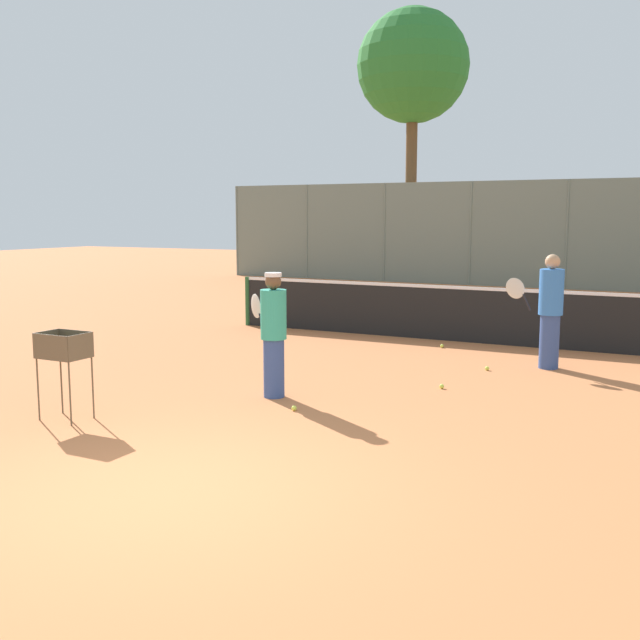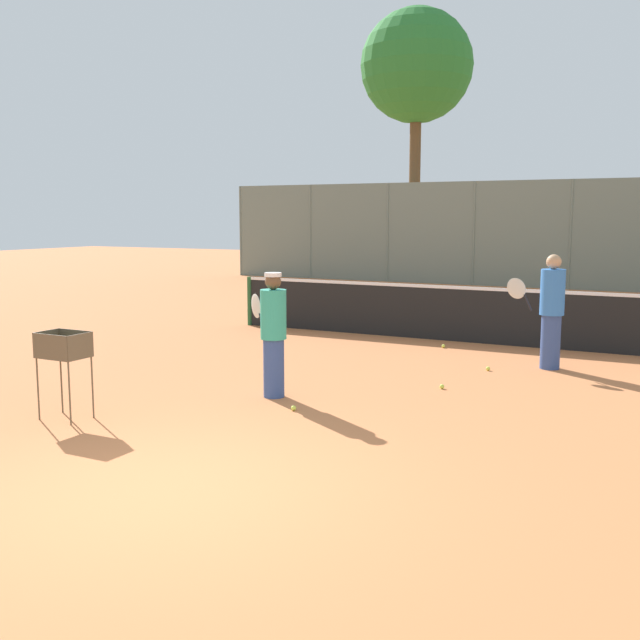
# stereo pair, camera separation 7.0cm
# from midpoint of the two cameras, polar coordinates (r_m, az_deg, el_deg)

# --- Properties ---
(ground_plane) EXTENTS (80.00, 80.00, 0.00)m
(ground_plane) POSITION_cam_midpoint_polar(r_m,az_deg,el_deg) (6.83, -12.28, -12.78)
(ground_plane) COLOR #C67242
(tennis_net) EXTENTS (9.79, 0.10, 1.07)m
(tennis_net) POSITION_cam_midpoint_polar(r_m,az_deg,el_deg) (14.53, 10.59, 0.53)
(tennis_net) COLOR #26592D
(tennis_net) RESTS_ON ground_plane
(back_fence) EXTENTS (25.81, 0.08, 3.58)m
(back_fence) POSITION_cam_midpoint_polar(r_m,az_deg,el_deg) (25.86, 18.21, 6.20)
(back_fence) COLOR slate
(back_fence) RESTS_ON ground_plane
(tree_1) EXTENTS (4.34, 4.34, 10.31)m
(tree_1) POSITION_cam_midpoint_polar(r_m,az_deg,el_deg) (30.65, 7.02, 18.53)
(tree_1) COLOR brown
(tree_1) RESTS_ON ground_plane
(player_white_outfit) EXTENTS (0.93, 0.38, 1.81)m
(player_white_outfit) POSITION_cam_midpoint_polar(r_m,az_deg,el_deg) (12.27, 16.97, 0.72)
(player_white_outfit) COLOR #334C8C
(player_white_outfit) RESTS_ON ground_plane
(player_red_cap) EXTENTS (0.80, 0.57, 1.66)m
(player_red_cap) POSITION_cam_midpoint_polar(r_m,az_deg,el_deg) (9.90, -3.78, -0.99)
(player_red_cap) COLOR #334C8C
(player_red_cap) RESTS_ON ground_plane
(ball_cart) EXTENTS (0.56, 0.41, 1.04)m
(ball_cart) POSITION_cam_midpoint_polar(r_m,az_deg,el_deg) (9.30, -19.13, -2.36)
(ball_cart) COLOR brown
(ball_cart) RESTS_ON ground_plane
(tennis_ball_0) EXTENTS (0.07, 0.07, 0.07)m
(tennis_ball_0) POSITION_cam_midpoint_polar(r_m,az_deg,el_deg) (9.33, -2.20, -6.73)
(tennis_ball_0) COLOR #D1E54C
(tennis_ball_0) RESTS_ON ground_plane
(tennis_ball_1) EXTENTS (0.07, 0.07, 0.07)m
(tennis_ball_1) POSITION_cam_midpoint_polar(r_m,az_deg,el_deg) (11.99, 12.46, -3.62)
(tennis_ball_1) COLOR #D1E54C
(tennis_ball_1) RESTS_ON ground_plane
(tennis_ball_2) EXTENTS (0.07, 0.07, 0.07)m
(tennis_ball_2) POSITION_cam_midpoint_polar(r_m,az_deg,el_deg) (10.62, 9.08, -5.01)
(tennis_ball_2) COLOR #D1E54C
(tennis_ball_2) RESTS_ON ground_plane
(tennis_ball_3) EXTENTS (0.07, 0.07, 0.07)m
(tennis_ball_3) POSITION_cam_midpoint_polar(r_m,az_deg,el_deg) (13.88, 9.13, -1.96)
(tennis_ball_3) COLOR #D1E54C
(tennis_ball_3) RESTS_ON ground_plane
(parked_car) EXTENTS (4.20, 1.70, 1.60)m
(parked_car) POSITION_cam_midpoint_polar(r_m,az_deg,el_deg) (30.28, 14.04, 4.41)
(parked_car) COLOR #232328
(parked_car) RESTS_ON ground_plane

